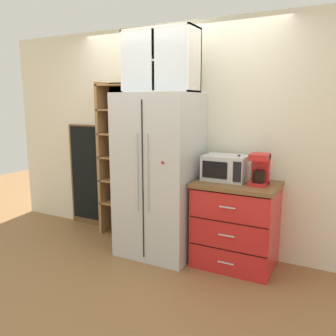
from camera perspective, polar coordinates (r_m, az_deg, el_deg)
The scene contains 13 objects.
ground_plane at distance 4.12m, azimuth -1.23°, elevation -13.34°, with size 10.72×10.72×0.00m, color olive.
wall_back_cream at distance 4.14m, azimuth 1.40°, elevation 5.11°, with size 5.01×0.10×2.55m, color silver.
refrigerator at distance 3.84m, azimuth -1.32°, elevation -1.17°, with size 0.83×0.73×1.78m.
pantry_shelf_column at distance 4.44m, azimuth -7.54°, elevation 1.64°, with size 0.55×0.29×1.92m.
counter_cabinet at distance 3.70m, azimuth 11.01°, elevation -8.98°, with size 0.83×0.60×0.88m.
microwave at distance 3.64m, azimuth 9.39°, elevation 0.04°, with size 0.44×0.33×0.26m.
coffee_maker at distance 3.50m, azimuth 14.76°, elevation -0.18°, with size 0.17×0.20×0.31m.
mug_cream at distance 3.62m, azimuth 11.55°, elevation -1.47°, with size 0.12×0.09×0.09m.
mug_charcoal at distance 3.57m, azimuth 11.29°, elevation -1.65°, with size 0.11×0.08×0.09m.
bottle_clear at distance 3.58m, azimuth 11.45°, elevation -0.34°, with size 0.07×0.07×0.28m.
bottle_green at distance 3.51m, azimuth 11.06°, elevation -0.84°, with size 0.06×0.06×0.24m.
upper_cabinet at distance 3.82m, azimuth -1.04°, elevation 16.97°, with size 0.79×0.32×0.64m.
chalkboard_menu at distance 4.89m, azimuth -12.88°, elevation -1.18°, with size 0.60×0.04×1.38m.
Camera 1 is at (1.83, -3.29, 1.68)m, focal length 37.29 mm.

